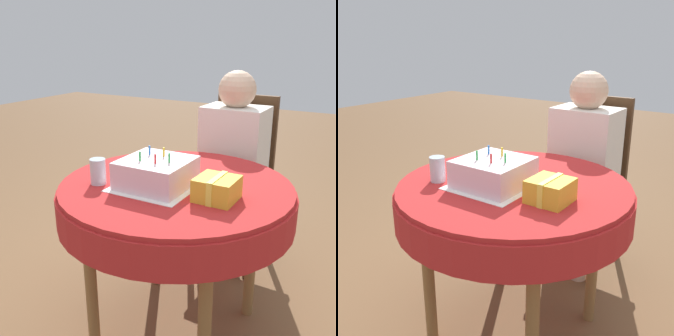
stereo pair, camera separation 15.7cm
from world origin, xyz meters
The scene contains 8 objects.
ground_plane centered at (0.00, 0.00, 0.00)m, with size 12.00×12.00×0.00m, color brown.
dining_table centered at (0.00, 0.00, 0.63)m, with size 0.96×0.96×0.71m.
chair centered at (-0.01, 0.79, 0.50)m, with size 0.41×0.41×0.96m.
person centered at (-0.01, 0.69, 0.67)m, with size 0.34×0.34×1.11m.
napkin centered at (-0.05, -0.07, 0.72)m, with size 0.31×0.31×0.00m.
birthday_cake centered at (-0.05, -0.07, 0.77)m, with size 0.26×0.26×0.15m.
drinking_glass centered at (-0.27, -0.16, 0.77)m, with size 0.06×0.06×0.10m.
gift_box centered at (0.21, -0.08, 0.76)m, with size 0.14×0.15×0.09m.
Camera 1 is at (0.71, -1.32, 1.28)m, focal length 42.00 mm.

